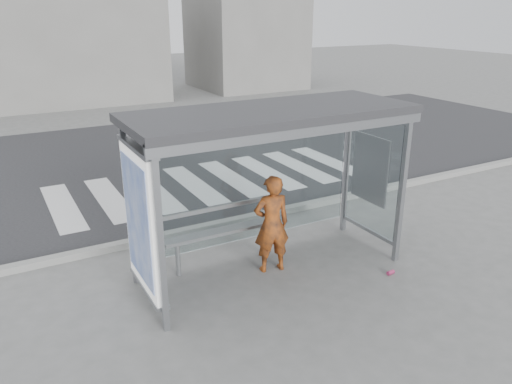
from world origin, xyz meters
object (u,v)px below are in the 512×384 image
at_px(person, 272,224).
at_px(soda_can, 391,273).
at_px(bus_shelter, 248,154).
at_px(bench, 221,231).

bearing_deg(person, soda_can, 156.45).
distance_m(bus_shelter, bench, 1.50).
bearing_deg(person, bus_shelter, 5.29).
bearing_deg(soda_can, bus_shelter, 151.07).
height_order(bus_shelter, soda_can, bus_shelter).
height_order(bench, soda_can, bench).
relative_size(person, bench, 0.82).
relative_size(bench, soda_can, 15.72).
bearing_deg(bus_shelter, bench, 113.20).
xyz_separation_m(person, soda_can, (1.58, -1.06, -0.77)).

